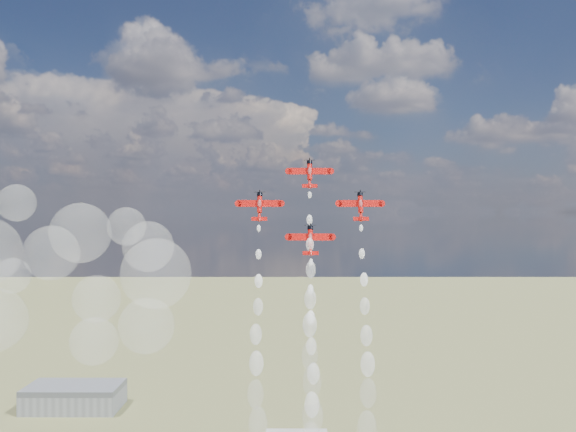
# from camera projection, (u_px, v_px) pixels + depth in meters

# --- Properties ---
(hangar) EXTENTS (50.00, 28.00, 13.00)m
(hangar) POSITION_uv_depth(u_px,v_px,m) (74.00, 397.00, 329.26)
(hangar) COLOR gray
(hangar) RESTS_ON ground
(plane_lead) EXTENTS (11.74, 5.14, 8.07)m
(plane_lead) POSITION_uv_depth(u_px,v_px,m) (310.00, 173.00, 168.98)
(plane_lead) COLOR red
(plane_lead) RESTS_ON ground
(plane_left) EXTENTS (11.74, 5.14, 8.07)m
(plane_left) POSITION_uv_depth(u_px,v_px,m) (260.00, 206.00, 165.80)
(plane_left) COLOR red
(plane_left) RESTS_ON ground
(plane_right) EXTENTS (11.74, 5.14, 8.07)m
(plane_right) POSITION_uv_depth(u_px,v_px,m) (360.00, 206.00, 165.70)
(plane_right) COLOR red
(plane_right) RESTS_ON ground
(plane_slot) EXTENTS (11.74, 5.14, 8.07)m
(plane_slot) POSITION_uv_depth(u_px,v_px,m) (310.00, 240.00, 162.52)
(plane_slot) COLOR red
(plane_slot) RESTS_ON ground
(smoke_trail_lead) EXTENTS (5.21, 22.54, 57.49)m
(smoke_trail_lead) POSITION_uv_depth(u_px,v_px,m) (311.00, 365.00, 151.60)
(smoke_trail_lead) COLOR white
(smoke_trail_lead) RESTS_ON plane_lead
(smoke_trail_left) EXTENTS (5.31, 22.19, 56.73)m
(smoke_trail_left) POSITION_uv_depth(u_px,v_px,m) (257.00, 404.00, 148.68)
(smoke_trail_left) COLOR white
(smoke_trail_left) RESTS_ON plane_left
(smoke_trail_right) EXTENTS (5.56, 22.74, 57.59)m
(smoke_trail_right) POSITION_uv_depth(u_px,v_px,m) (368.00, 407.00, 148.22)
(smoke_trail_right) COLOR white
(smoke_trail_right) RESTS_ON plane_right
(drifted_smoke_cloud) EXTENTS (73.47, 37.50, 49.13)m
(drifted_smoke_cloud) POSITION_uv_depth(u_px,v_px,m) (69.00, 273.00, 174.00)
(drifted_smoke_cloud) COLOR white
(drifted_smoke_cloud) RESTS_ON ground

